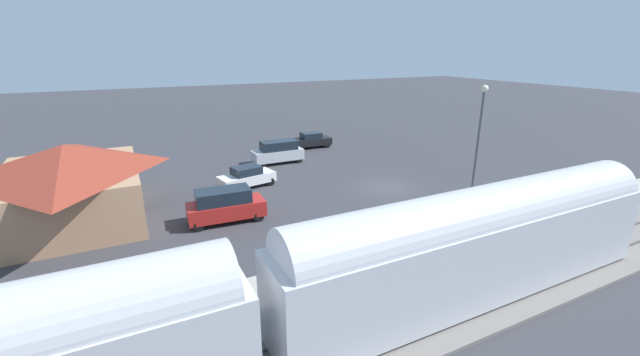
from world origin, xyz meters
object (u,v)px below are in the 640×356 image
at_px(passenger_train, 258,302).
at_px(sedan_black, 311,140).
at_px(suv_red, 225,205).
at_px(light_pole_near_platform, 479,138).
at_px(station_building, 70,182).
at_px(pedestrian_on_platform, 395,235).
at_px(sedan_white, 247,177).
at_px(suv_silver, 278,152).

bearing_deg(passenger_train, sedan_black, -28.40).
distance_m(suv_red, light_pole_near_platform, 16.80).
relative_size(station_building, light_pole_near_platform, 1.31).
relative_size(pedestrian_on_platform, light_pole_near_platform, 0.20).
relative_size(sedan_white, sedan_black, 1.05).
xyz_separation_m(passenger_train, sedan_white, (19.21, -5.26, -1.98)).
height_order(pedestrian_on_platform, light_pole_near_platform, light_pole_near_platform).
xyz_separation_m(passenger_train, suv_silver, (24.80, -10.11, -1.71)).
distance_m(passenger_train, suv_silver, 26.83).
relative_size(pedestrian_on_platform, sedan_black, 0.38).
relative_size(station_building, sedan_black, 2.50).
bearing_deg(passenger_train, sedan_white, -15.31).
xyz_separation_m(suv_red, light_pole_near_platform, (-6.48, -14.92, 4.23)).
relative_size(passenger_train, sedan_white, 8.25).
distance_m(suv_red, suv_silver, 14.06).
bearing_deg(station_building, suv_red, -118.27).
distance_m(passenger_train, station_building, 19.21).
height_order(passenger_train, sedan_white, passenger_train).
bearing_deg(suv_red, pedestrian_on_platform, -141.13).
bearing_deg(sedan_black, suv_silver, 127.31).
bearing_deg(pedestrian_on_platform, suv_silver, -2.92).
relative_size(suv_red, light_pole_near_platform, 0.58).
bearing_deg(sedan_black, light_pole_near_platform, -176.76).
height_order(station_building, suv_red, station_building).
xyz_separation_m(suv_red, sedan_black, (15.80, -13.66, -0.27)).
height_order(station_building, pedestrian_on_platform, station_building).
bearing_deg(pedestrian_on_platform, suv_red, 38.87).
xyz_separation_m(pedestrian_on_platform, suv_red, (8.71, 7.02, -0.13)).
bearing_deg(sedan_white, light_pole_near_platform, -136.64).
xyz_separation_m(station_building, suv_red, (-4.72, -8.78, -1.49)).
relative_size(sedan_white, suv_silver, 0.97).
relative_size(passenger_train, station_building, 3.46).
bearing_deg(station_building, light_pole_near_platform, -115.29).
distance_m(station_building, light_pole_near_platform, 26.36).
height_order(sedan_white, sedan_black, same).
relative_size(sedan_black, suv_silver, 0.93).
bearing_deg(sedan_white, suv_red, 151.66).
bearing_deg(suv_red, passenger_train, 171.18).
distance_m(pedestrian_on_platform, suv_silver, 20.26).
bearing_deg(sedan_black, suv_red, 139.16).
height_order(suv_silver, light_pole_near_platform, light_pole_near_platform).
height_order(suv_red, light_pole_near_platform, light_pole_near_platform).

